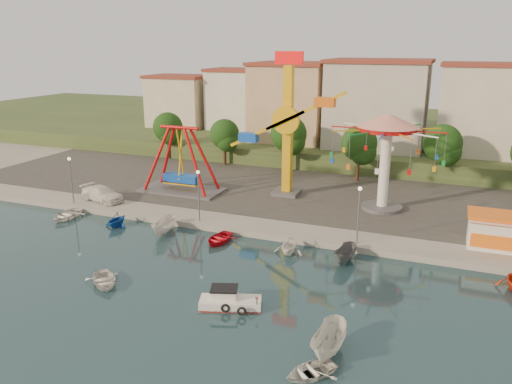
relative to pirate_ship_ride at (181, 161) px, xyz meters
The scene contains 32 objects.
ground 26.71m from the pirate_ship_ride, 55.35° to the right, with size 200.00×200.00×0.00m, color #142E37.
quay_deck 43.21m from the pirate_ship_ride, 69.62° to the left, with size 200.00×100.00×0.60m, color #9E998E.
asphalt_pad 17.55m from the pirate_ship_ride, 29.05° to the left, with size 90.00×28.00×0.01m, color #4C4944.
hill_terrace 47.82m from the pirate_ship_ride, 71.71° to the left, with size 200.00×60.00×3.00m, color #384C26.
pirate_ship_ride is the anchor object (origin of this frame).
kamikaze_tower 13.76m from the pirate_ship_ride, 13.48° to the left, with size 9.11×3.10×16.50m.
wave_swinger 24.06m from the pirate_ship_ride, ahead, with size 11.60×11.60×10.40m.
booth_left 35.15m from the pirate_ship_ride, ahead, with size 5.40×3.78×3.08m.
lamp_post_0 12.58m from the pirate_ship_ride, 136.10° to the right, with size 0.14×0.14×5.00m, color #59595E.
lamp_post_1 11.21m from the pirate_ship_ride, 51.19° to the right, with size 0.14×0.14×5.00m, color #59595E.
lamp_post_2 24.60m from the pirate_ship_ride, 20.69° to the right, with size 0.14×0.14×5.00m, color #59595E.
tree_0 18.88m from the pirate_ship_ride, 125.77° to the left, with size 4.60×4.60×7.19m.
tree_1 14.62m from the pirate_ship_ride, 94.00° to the left, with size 4.35×4.35×6.80m.
tree_2 16.81m from the pirate_ship_ride, 57.56° to the left, with size 5.02×5.02×7.85m.
tree_3 22.86m from the pirate_ship_ride, 33.75° to the left, with size 4.68×4.68×7.32m.
tree_4 32.98m from the pirate_ship_ride, 28.41° to the left, with size 4.86×4.86×7.60m.
building_0 30.88m from the pirate_ship_ride, 127.02° to the left, with size 9.26×9.53×11.87m, color beige.
building_1 30.52m from the pirate_ship_ride, 102.06° to the left, with size 12.33×9.01×8.63m, color silver.
building_2 31.32m from the pirate_ship_ride, 77.35° to the left, with size 11.95×9.28×11.23m, color tan.
building_3 34.20m from the pirate_ship_ride, 52.80° to the left, with size 12.59×10.50×9.20m, color beige.
building_4 45.84m from the pirate_ship_ride, 41.87° to the left, with size 10.75×9.23×9.24m, color beige.
cabin_motorboat 28.16m from the pirate_ship_ride, 53.52° to the right, with size 4.62×2.97×1.52m.
rowboat_a 24.03m from the pirate_ship_ride, 74.91° to the right, with size 2.58×3.61×0.75m, color white.
rowboat_b 36.87m from the pirate_ship_ride, 49.13° to the right, with size 2.26×3.17×0.66m, color white.
skiff 35.43m from the pirate_ship_ride, 46.01° to the right, with size 1.69×4.49×1.73m, color silver.
van 9.85m from the pirate_ship_ride, 134.05° to the right, with size 2.29×5.64×1.64m, color white.
moored_boat_0 14.50m from the pirate_ship_ride, 121.57° to the right, with size 2.86×4.01×0.83m, color white.
moored_boat_1 12.46m from the pirate_ship_ride, 94.05° to the right, with size 2.43×2.81×1.48m, color #1245A3.
moored_boat_2 13.31m from the pirate_ship_ride, 68.01° to the right, with size 1.53×4.06×1.57m, color silver.
moored_boat_3 16.47m from the pirate_ship_ride, 48.06° to the right, with size 2.62×3.66×0.76m, color red.
moored_boat_4 21.54m from the pirate_ship_ride, 34.02° to the right, with size 2.59×3.00×1.58m, color white.
moored_boat_5 25.83m from the pirate_ship_ride, 27.69° to the right, with size 1.39×3.69×1.42m, color #5B5C60.
Camera 1 is at (14.97, -29.30, 17.87)m, focal length 35.00 mm.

